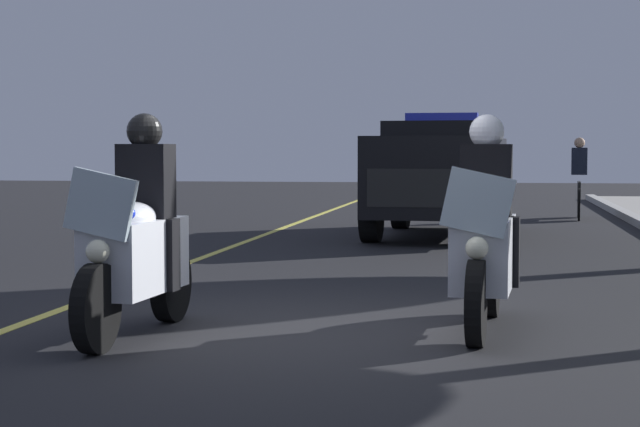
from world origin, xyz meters
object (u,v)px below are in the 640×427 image
police_motorcycle_lead_left (137,246)px  police_motorcycle_lead_right (484,243)px  police_suv (441,172)px  cyclist_background (579,178)px

police_motorcycle_lead_left → police_motorcycle_lead_right: 2.72m
police_motorcycle_lead_left → police_suv: 10.52m
police_motorcycle_lead_right → cyclist_background: size_ratio=1.22×
police_suv → police_motorcycle_lead_right: bearing=4.8°
police_motorcycle_lead_left → police_motorcycle_lead_right: bearing=104.7°
police_motorcycle_lead_right → police_motorcycle_lead_left: bearing=-75.3°
police_motorcycle_lead_left → cyclist_background: police_motorcycle_lead_left is taller
police_motorcycle_lead_right → police_suv: police_suv is taller
police_motorcycle_lead_left → cyclist_background: size_ratio=1.22×
police_motorcycle_lead_left → police_motorcycle_lead_right: same height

